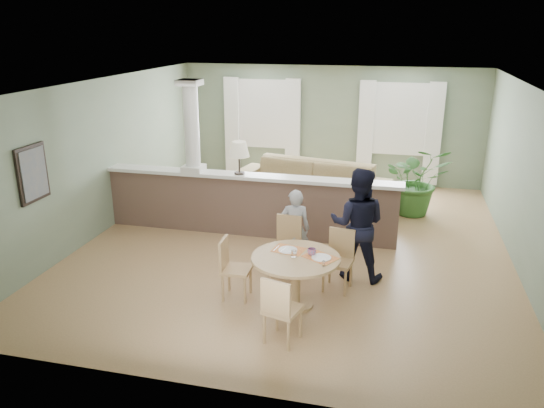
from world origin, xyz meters
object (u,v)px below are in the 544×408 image
(chair_side, at_px, (232,266))
(houseplant, at_px, (417,180))
(chair_far_boy, at_px, (287,243))
(chair_near, at_px, (280,308))
(chair_far_man, at_px, (339,257))
(man_person, at_px, (358,224))
(dining_table, at_px, (296,267))
(sofa, at_px, (308,186))
(child_person, at_px, (295,229))

(chair_side, bearing_deg, houseplant, -33.15)
(chair_far_boy, bearing_deg, chair_near, -76.95)
(chair_far_boy, height_order, chair_side, chair_far_boy)
(chair_far_boy, relative_size, chair_near, 1.02)
(chair_far_man, bearing_deg, man_person, 70.12)
(dining_table, height_order, chair_far_boy, chair_far_boy)
(houseplant, height_order, chair_far_boy, houseplant)
(houseplant, bearing_deg, chair_far_man, -107.48)
(dining_table, relative_size, chair_near, 1.35)
(chair_far_man, relative_size, chair_near, 1.00)
(chair_far_man, bearing_deg, dining_table, -118.94)
(chair_near, bearing_deg, sofa, -69.05)
(chair_far_man, xyz_separation_m, man_person, (0.20, 0.38, 0.36))
(sofa, relative_size, houseplant, 2.30)
(chair_side, relative_size, child_person, 0.68)
(sofa, relative_size, man_person, 1.90)
(chair_far_boy, height_order, child_person, child_person)
(sofa, xyz_separation_m, chair_far_man, (1.02, -3.32, 0.01))
(chair_near, xyz_separation_m, man_person, (0.71, 1.96, 0.36))
(chair_near, bearing_deg, child_person, -68.46)
(sofa, relative_size, chair_far_man, 3.71)
(chair_far_boy, xyz_separation_m, chair_near, (0.32, -1.88, -0.01))
(chair_far_man, bearing_deg, houseplant, 81.12)
(chair_near, xyz_separation_m, chair_side, (-0.89, 0.96, -0.01))
(man_person, bearing_deg, chair_side, 34.51)
(sofa, distance_m, dining_table, 4.00)
(houseplant, height_order, chair_far_man, houseplant)
(sofa, height_order, houseplant, houseplant)
(child_person, bearing_deg, chair_near, 86.70)
(houseplant, xyz_separation_m, chair_far_boy, (-1.91, -3.18, -0.20))
(chair_far_boy, bearing_deg, houseplant, 62.51)
(chair_far_man, height_order, chair_near, chair_near)
(sofa, height_order, chair_near, sofa)
(chair_far_boy, xyz_separation_m, chair_side, (-0.58, -0.92, -0.02))
(chair_far_boy, relative_size, chair_side, 1.04)
(houseplant, bearing_deg, man_person, -106.03)
(man_person, bearing_deg, dining_table, 58.07)
(chair_side, height_order, man_person, man_person)
(houseplant, height_order, child_person, houseplant)
(chair_far_boy, distance_m, child_person, 0.26)
(houseplant, xyz_separation_m, child_person, (-1.84, -2.97, -0.06))
(chair_far_boy, distance_m, chair_side, 1.08)
(dining_table, distance_m, chair_near, 0.94)
(dining_table, bearing_deg, chair_far_boy, 108.85)
(houseplant, relative_size, man_person, 0.83)
(houseplant, bearing_deg, dining_table, -111.10)
(chair_far_boy, distance_m, chair_far_man, 0.87)
(chair_far_boy, bearing_deg, man_person, 8.00)
(chair_side, bearing_deg, dining_table, -93.33)
(chair_near, height_order, chair_side, chair_near)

